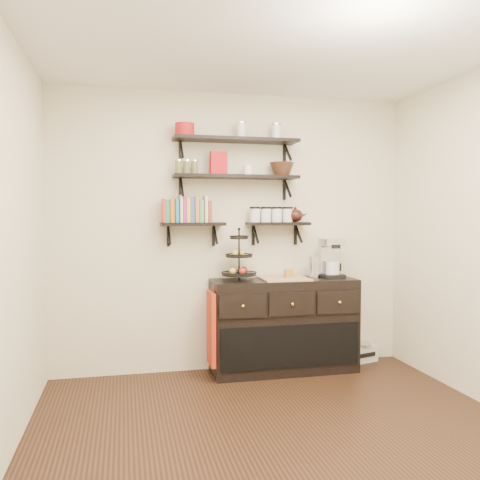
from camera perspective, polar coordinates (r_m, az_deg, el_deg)
name	(u,v)px	position (r m, az deg, el deg)	size (l,w,h in m)	color
floor	(289,444)	(3.64, 5.53, -21.85)	(3.50, 3.50, 0.00)	black
ceiling	(291,30)	(3.51, 5.75, 22.45)	(3.50, 3.50, 0.02)	white
back_wall	(233,232)	(5.00, -0.76, 0.88)	(3.50, 0.02, 2.70)	beige
shelf_top	(236,140)	(4.92, -0.44, 11.14)	(1.20, 0.27, 0.23)	black
shelf_mid	(236,177)	(4.88, -0.44, 7.07)	(1.20, 0.27, 0.23)	black
shelf_low_left	(192,225)	(4.81, -5.36, 1.72)	(0.60, 0.25, 0.23)	black
shelf_low_right	(278,224)	(4.99, 4.25, 1.76)	(0.60, 0.25, 0.23)	black
cookbooks	(187,210)	(4.80, -5.99, 3.35)	(0.43, 0.15, 0.26)	red
glass_canisters	(271,215)	(4.97, 3.54, 2.76)	(0.43, 0.10, 0.13)	silver
sideboard	(284,325)	(5.00, 4.94, -9.50)	(1.40, 0.50, 0.92)	black
fruit_stand	(239,263)	(4.80, -0.09, -2.61)	(0.33, 0.33, 0.48)	black
candle	(289,273)	(4.94, 5.50, -3.75)	(0.08, 0.08, 0.08)	#9F6624
coffee_maker	(331,259)	(5.11, 10.16, -2.12)	(0.22, 0.21, 0.39)	black
thermal_carafe	(314,267)	(5.00, 8.34, -3.06)	(0.11, 0.11, 0.22)	silver
apron	(211,328)	(4.73, -3.25, -9.88)	(0.04, 0.29, 0.67)	#AE2612
radio	(361,352)	(5.53, 13.41, -12.17)	(0.36, 0.27, 0.20)	silver
recipe_box	(218,163)	(4.86, -2.43, 8.61)	(0.16, 0.06, 0.22)	#AE1316
walnut_bowl	(282,169)	(5.01, 4.71, 7.92)	(0.24, 0.24, 0.13)	black
ramekins	(248,170)	(4.91, 0.88, 7.83)	(0.09, 0.09, 0.10)	white
teapot	(295,214)	(5.05, 6.22, 2.87)	(0.20, 0.15, 0.15)	black
red_pot	(185,130)	(4.85, -6.22, 12.19)	(0.18, 0.18, 0.12)	#AE1316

